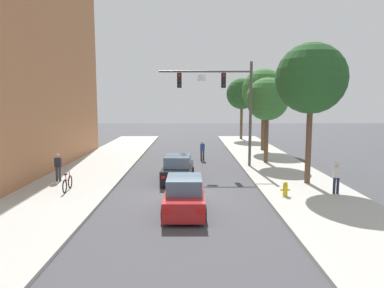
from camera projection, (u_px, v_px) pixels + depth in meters
ground_plane at (185, 198)px, 17.77m from camera, size 120.00×120.00×0.00m
sidewalk_left at (56, 197)px, 17.73m from camera, size 5.00×60.00×0.15m
sidewalk_right at (314, 197)px, 17.80m from camera, size 5.00×60.00×0.15m
traffic_signal_mast at (225, 94)px, 25.30m from camera, size 6.67×0.38×7.50m
car_lead_black at (178, 169)px, 21.53m from camera, size 1.99×4.31×1.60m
car_following_red at (184, 196)px, 15.55m from camera, size 1.84×4.24×1.60m
pedestrian_sidewalk_left_walker at (58, 166)px, 20.83m from camera, size 0.36×0.22×1.64m
pedestrian_crossing_road at (202, 150)px, 28.90m from camera, size 0.36×0.22×1.64m
pedestrian_sidewalk_right_walker at (336, 176)px, 17.99m from camera, size 0.36×0.22×1.64m
bicycle_leaning at (67, 184)px, 18.65m from camera, size 0.18×1.77×0.98m
fire_hydrant at (285, 189)px, 17.67m from camera, size 0.48×0.24×0.72m
street_tree_nearest at (311, 79)px, 19.77m from camera, size 3.96×3.96×7.96m
street_tree_second at (267, 99)px, 26.74m from camera, size 3.24×3.24×6.49m
street_tree_third at (264, 91)px, 33.65m from camera, size 4.18×4.18×7.78m
street_tree_farthest at (242, 94)px, 43.54m from camera, size 3.80×3.80×7.50m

